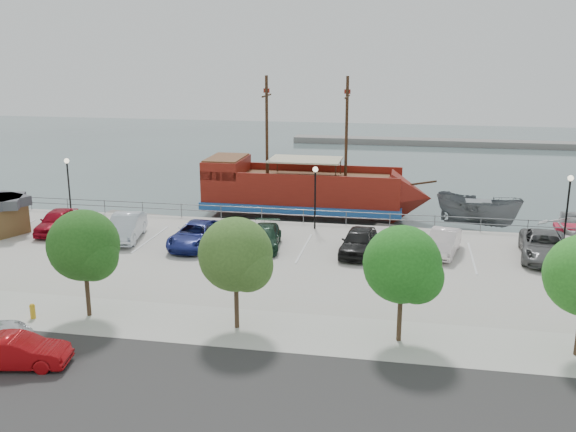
# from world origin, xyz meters

# --- Properties ---
(ground) EXTENTS (160.00, 160.00, 0.00)m
(ground) POSITION_xyz_m (0.00, 0.00, -1.00)
(ground) COLOR #415052
(street) EXTENTS (100.00, 8.00, 0.04)m
(street) POSITION_xyz_m (0.00, -16.00, 0.01)
(street) COLOR #333130
(street) RESTS_ON land_slab
(sidewalk) EXTENTS (100.00, 4.00, 0.05)m
(sidewalk) POSITION_xyz_m (0.00, -10.00, 0.01)
(sidewalk) COLOR beige
(sidewalk) RESTS_ON land_slab
(seawall_railing) EXTENTS (50.00, 0.06, 1.00)m
(seawall_railing) POSITION_xyz_m (0.00, 7.80, 0.53)
(seawall_railing) COLOR slate
(seawall_railing) RESTS_ON land_slab
(far_shore) EXTENTS (40.00, 3.00, 0.80)m
(far_shore) POSITION_xyz_m (10.00, 55.00, -0.60)
(far_shore) COLOR gray
(far_shore) RESTS_ON ground
(pirate_ship) EXTENTS (18.09, 5.12, 11.39)m
(pirate_ship) POSITION_xyz_m (-0.73, 13.69, 0.91)
(pirate_ship) COLOR maroon
(pirate_ship) RESTS_ON ground
(patrol_boat) EXTENTS (6.83, 5.12, 2.49)m
(patrol_boat) POSITION_xyz_m (11.17, 11.62, 0.25)
(patrol_boat) COLOR slate
(patrol_boat) RESTS_ON ground
(dock_west) EXTENTS (8.00, 3.52, 0.44)m
(dock_west) POSITION_xyz_m (-13.36, 9.20, -0.78)
(dock_west) COLOR slate
(dock_west) RESTS_ON ground
(dock_mid) EXTENTS (7.46, 3.63, 0.41)m
(dock_mid) POSITION_xyz_m (7.29, 9.20, -0.79)
(dock_mid) COLOR slate
(dock_mid) RESTS_ON ground
(dock_east) EXTENTS (6.93, 2.41, 0.39)m
(dock_east) POSITION_xyz_m (14.74, 9.20, -0.81)
(dock_east) COLOR gray
(dock_east) RESTS_ON ground
(street_sedan) EXTENTS (4.10, 2.07, 1.29)m
(street_sedan) POSITION_xyz_m (-8.32, -15.02, 0.64)
(street_sedan) COLOR #9F0A0E
(street_sedan) RESTS_ON street
(fire_hydrant) EXTENTS (0.26, 0.26, 0.75)m
(fire_hydrant) POSITION_xyz_m (-10.33, -10.80, 0.41)
(fire_hydrant) COLOR gold
(fire_hydrant) RESTS_ON sidewalk
(lamp_post_left) EXTENTS (0.36, 0.36, 4.28)m
(lamp_post_left) POSITION_xyz_m (-18.00, 6.50, 2.94)
(lamp_post_left) COLOR black
(lamp_post_left) RESTS_ON land_slab
(lamp_post_mid) EXTENTS (0.36, 0.36, 4.28)m
(lamp_post_mid) POSITION_xyz_m (0.00, 6.50, 2.94)
(lamp_post_mid) COLOR black
(lamp_post_mid) RESTS_ON land_slab
(lamp_post_right) EXTENTS (0.36, 0.36, 4.28)m
(lamp_post_right) POSITION_xyz_m (16.00, 6.50, 2.94)
(lamp_post_right) COLOR black
(lamp_post_right) RESTS_ON land_slab
(tree_c) EXTENTS (3.30, 3.20, 5.00)m
(tree_c) POSITION_xyz_m (-7.85, -10.07, 3.30)
(tree_c) COLOR #473321
(tree_c) RESTS_ON sidewalk
(tree_d) EXTENTS (3.30, 3.20, 5.00)m
(tree_d) POSITION_xyz_m (-0.85, -10.07, 3.30)
(tree_d) COLOR #473321
(tree_d) RESTS_ON sidewalk
(tree_e) EXTENTS (3.30, 3.20, 5.00)m
(tree_e) POSITION_xyz_m (6.15, -10.07, 3.30)
(tree_e) COLOR #473321
(tree_e) RESTS_ON sidewalk
(parked_car_a) EXTENTS (2.43, 4.76, 1.55)m
(parked_car_a) POSITION_xyz_m (-16.70, 2.43, 0.78)
(parked_car_a) COLOR maroon
(parked_car_a) RESTS_ON land_slab
(parked_car_b) EXTENTS (2.67, 5.22, 1.64)m
(parked_car_b) POSITION_xyz_m (-11.50, 1.70, 0.82)
(parked_car_b) COLOR silver
(parked_car_b) RESTS_ON land_slab
(parked_car_c) EXTENTS (2.54, 5.33, 1.47)m
(parked_car_c) POSITION_xyz_m (-6.65, 1.24, 0.73)
(parked_car_c) COLOR navy
(parked_car_c) RESTS_ON land_slab
(parked_car_d) EXTENTS (2.44, 4.80, 1.34)m
(parked_car_d) POSITION_xyz_m (-2.40, 1.67, 0.67)
(parked_car_d) COLOR black
(parked_car_d) RESTS_ON land_slab
(parked_car_e) EXTENTS (2.27, 4.74, 1.56)m
(parked_car_e) POSITION_xyz_m (3.37, 1.49, 0.78)
(parked_car_e) COLOR black
(parked_car_e) RESTS_ON land_slab
(parked_car_f) EXTENTS (2.41, 4.66, 1.46)m
(parked_car_f) POSITION_xyz_m (8.32, 2.40, 0.73)
(parked_car_f) COLOR white
(parked_car_f) RESTS_ON land_slab
(parked_car_g) EXTENTS (3.18, 5.87, 1.56)m
(parked_car_g) POSITION_xyz_m (14.04, 2.58, 0.78)
(parked_car_g) COLOR #5D5D5D
(parked_car_g) RESTS_ON land_slab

